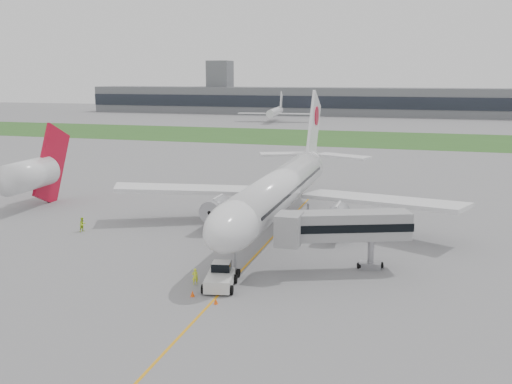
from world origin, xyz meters
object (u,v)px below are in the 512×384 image
(airliner, at_px, (282,187))
(neighbor_aircraft, at_px, (31,174))
(jet_bridge, at_px, (339,227))
(ground_crew_near, at_px, (195,276))
(pushback_tug, at_px, (220,277))

(airliner, relative_size, neighbor_aircraft, 3.26)
(jet_bridge, xyz_separation_m, neighbor_aircraft, (-49.68, 16.17, 0.53))
(ground_crew_near, relative_size, neighbor_aircraft, 0.10)
(jet_bridge, xyz_separation_m, ground_crew_near, (-12.90, -7.82, -4.00))
(jet_bridge, height_order, ground_crew_near, jet_bridge)
(pushback_tug, relative_size, ground_crew_near, 2.88)
(neighbor_aircraft, bearing_deg, ground_crew_near, -34.84)
(airliner, distance_m, jet_bridge, 18.05)
(airliner, relative_size, jet_bridge, 3.96)
(airliner, xyz_separation_m, neighbor_aircraft, (-39.93, 1.01, -0.30))
(ground_crew_near, bearing_deg, jet_bridge, -177.54)
(neighbor_aircraft, bearing_deg, pushback_tug, -33.03)
(airliner, height_order, ground_crew_near, airliner)
(ground_crew_near, bearing_deg, pushback_tug, 152.22)
(airliner, bearing_deg, pushback_tug, -91.35)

